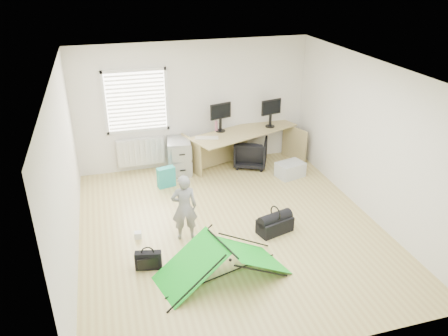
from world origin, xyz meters
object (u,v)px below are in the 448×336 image
object	(u,v)px
monitor_right	(270,117)
office_chair	(251,152)
kite	(223,260)
laptop_bag	(148,260)
monitor_left	(220,121)
filing_cabinet	(179,156)
duffel_bag	(275,225)
desk	(244,148)
person	(184,207)
storage_crate	(290,170)
thermos	(216,126)

from	to	relation	value
monitor_right	office_chair	distance (m)	0.89
kite	laptop_bag	distance (m)	1.12
monitor_left	laptop_bag	xyz separation A→B (m)	(-1.98, -3.16, -0.90)
filing_cabinet	office_chair	world-z (taller)	filing_cabinet
filing_cabinet	laptop_bag	distance (m)	3.28
office_chair	kite	distance (m)	3.81
monitor_left	duffel_bag	world-z (taller)	monitor_left
desk	person	xyz separation A→B (m)	(-1.81, -2.39, 0.16)
monitor_right	duffel_bag	bearing A→B (deg)	-121.87
desk	duffel_bag	distance (m)	2.68
filing_cabinet	office_chair	xyz separation A→B (m)	(1.57, -0.12, -0.05)
office_chair	person	bearing A→B (deg)	74.95
laptop_bag	kite	bearing A→B (deg)	-12.69
office_chair	monitor_right	bearing A→B (deg)	-138.65
laptop_bag	duffel_bag	size ratio (longest dim) A/B	0.65
monitor_left	office_chair	xyz separation A→B (m)	(0.64, -0.17, -0.73)
filing_cabinet	laptop_bag	world-z (taller)	filing_cabinet
laptop_bag	filing_cabinet	bearing A→B (deg)	83.37
person	duffel_bag	xyz separation A→B (m)	(1.48, -0.25, -0.44)
filing_cabinet	monitor_left	world-z (taller)	monitor_left
desk	monitor_right	bearing A→B (deg)	-11.64
monitor_left	monitor_right	size ratio (longest dim) A/B	1.01
desk	person	world-z (taller)	person
kite	filing_cabinet	bearing A→B (deg)	73.32
kite	duffel_bag	distance (m)	1.45
storage_crate	duffel_bag	xyz separation A→B (m)	(-1.10, -1.86, -0.03)
monitor_left	storage_crate	xyz separation A→B (m)	(1.27, -0.91, -0.89)
desk	laptop_bag	xyz separation A→B (m)	(-2.49, -3.03, -0.26)
monitor_left	laptop_bag	size ratio (longest dim) A/B	1.25
laptop_bag	duffel_bag	bearing A→B (deg)	22.45
monitor_left	duffel_bag	xyz separation A→B (m)	(0.18, -2.77, -0.92)
person	storage_crate	distance (m)	3.06
monitor_right	filing_cabinet	bearing A→B (deg)	168.10
filing_cabinet	monitor_right	world-z (taller)	monitor_right
desk	monitor_right	size ratio (longest dim) A/B	5.03
laptop_bag	duffel_bag	distance (m)	2.20
storage_crate	laptop_bag	xyz separation A→B (m)	(-3.26, -2.25, -0.01)
person	kite	world-z (taller)	person
monitor_right	kite	size ratio (longest dim) A/B	0.26
filing_cabinet	thermos	size ratio (longest dim) A/B	3.20
monitor_right	storage_crate	bearing A→B (deg)	-93.26
monitor_left	duffel_bag	size ratio (longest dim) A/B	0.81
desk	monitor_right	distance (m)	0.89
storage_crate	thermos	bearing A→B (deg)	145.25
kite	office_chair	bearing A→B (deg)	49.00
thermos	kite	bearing A→B (deg)	-103.70
desk	office_chair	size ratio (longest dim) A/B	3.45
desk	monitor_left	xyz separation A→B (m)	(-0.51, 0.12, 0.64)
office_chair	laptop_bag	size ratio (longest dim) A/B	1.81
desk	monitor_right	world-z (taller)	monitor_right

